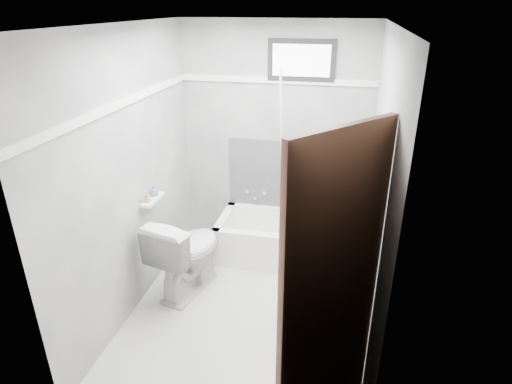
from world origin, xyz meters
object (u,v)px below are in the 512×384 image
(door, at_px, (379,338))
(soap_bottle_b, at_px, (154,191))
(toilet, at_px, (187,253))
(soap_bottle_a, at_px, (147,196))
(bathtub, at_px, (288,240))
(office_chair, at_px, (335,207))

(door, distance_m, soap_bottle_b, 2.47)
(toilet, xyz_separation_m, soap_bottle_b, (-0.32, 0.09, 0.57))
(door, distance_m, soap_bottle_a, 2.38)
(bathtub, distance_m, soap_bottle_b, 1.54)
(bathtub, xyz_separation_m, door, (0.75, -2.21, 0.79))
(bathtub, height_order, toilet, toilet)
(toilet, distance_m, soap_bottle_a, 0.66)
(bathtub, distance_m, office_chair, 0.62)
(soap_bottle_a, relative_size, soap_bottle_b, 0.95)
(office_chair, distance_m, soap_bottle_a, 1.87)
(bathtub, relative_size, door, 0.75)
(door, bearing_deg, soap_bottle_b, 141.09)
(office_chair, distance_m, soap_bottle_b, 1.81)
(bathtub, bearing_deg, toilet, -138.38)
(office_chair, xyz_separation_m, soap_bottle_a, (-1.63, -0.85, 0.35))
(bathtub, height_order, door, door)
(door, height_order, soap_bottle_b, door)
(office_chair, height_order, soap_bottle_b, office_chair)
(toilet, distance_m, door, 2.25)
(office_chair, bearing_deg, bathtub, -179.88)
(toilet, bearing_deg, office_chair, -134.08)
(bathtub, xyz_separation_m, soap_bottle_b, (-1.17, -0.66, 0.75))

